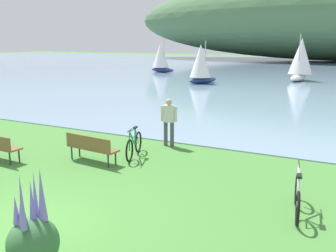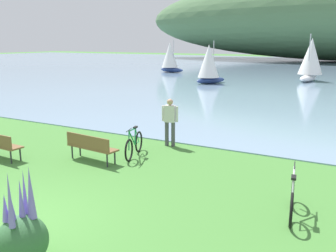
{
  "view_description": "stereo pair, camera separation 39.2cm",
  "coord_description": "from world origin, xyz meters",
  "px_view_note": "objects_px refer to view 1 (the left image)",
  "views": [
    {
      "loc": [
        5.9,
        -4.78,
        3.69
      ],
      "look_at": [
        0.49,
        5.76,
        1.0
      ],
      "focal_mm": 40.08,
      "sensor_mm": 36.0,
      "label": 1
    },
    {
      "loc": [
        6.25,
        -4.6,
        3.69
      ],
      "look_at": [
        0.49,
        5.76,
        1.0
      ],
      "focal_mm": 40.08,
      "sensor_mm": 36.0,
      "label": 2
    }
  ],
  "objects_px": {
    "person_at_shoreline": "(169,119)",
    "sailboat_mid_bay": "(201,64)",
    "sailboat_nearest_to_shore": "(301,59)",
    "bicycle_leaning_near_bench": "(134,145)",
    "park_bench_near_camera": "(91,146)",
    "sailboat_toward_hillside": "(161,57)",
    "bicycle_beside_path": "(297,197)"
  },
  "relations": [
    {
      "from": "person_at_shoreline",
      "to": "sailboat_mid_bay",
      "type": "height_order",
      "value": "sailboat_mid_bay"
    },
    {
      "from": "sailboat_nearest_to_shore",
      "to": "sailboat_mid_bay",
      "type": "relative_size",
      "value": 1.16
    },
    {
      "from": "bicycle_leaning_near_bench",
      "to": "person_at_shoreline",
      "type": "height_order",
      "value": "person_at_shoreline"
    },
    {
      "from": "park_bench_near_camera",
      "to": "sailboat_toward_hillside",
      "type": "bearing_deg",
      "value": 114.63
    },
    {
      "from": "bicycle_leaning_near_bench",
      "to": "sailboat_toward_hillside",
      "type": "xyz_separation_m",
      "value": [
        -15.14,
        30.03,
        1.44
      ]
    },
    {
      "from": "park_bench_near_camera",
      "to": "person_at_shoreline",
      "type": "distance_m",
      "value": 3.11
    },
    {
      "from": "bicycle_leaning_near_bench",
      "to": "sailboat_mid_bay",
      "type": "bearing_deg",
      "value": 106.63
    },
    {
      "from": "sailboat_mid_bay",
      "to": "sailboat_toward_hillside",
      "type": "relative_size",
      "value": 0.97
    },
    {
      "from": "bicycle_beside_path",
      "to": "bicycle_leaning_near_bench",
      "type": "bearing_deg",
      "value": 160.59
    },
    {
      "from": "bicycle_leaning_near_bench",
      "to": "person_at_shoreline",
      "type": "xyz_separation_m",
      "value": [
        0.41,
        1.7,
        0.58
      ]
    },
    {
      "from": "person_at_shoreline",
      "to": "sailboat_toward_hillside",
      "type": "xyz_separation_m",
      "value": [
        -15.55,
        28.34,
        0.86
      ]
    },
    {
      "from": "sailboat_mid_bay",
      "to": "sailboat_nearest_to_shore",
      "type": "bearing_deg",
      "value": 40.91
    },
    {
      "from": "bicycle_leaning_near_bench",
      "to": "sailboat_nearest_to_shore",
      "type": "distance_m",
      "value": 27.31
    },
    {
      "from": "sailboat_nearest_to_shore",
      "to": "sailboat_toward_hillside",
      "type": "height_order",
      "value": "sailboat_nearest_to_shore"
    },
    {
      "from": "bicycle_beside_path",
      "to": "sailboat_nearest_to_shore",
      "type": "relative_size",
      "value": 0.41
    },
    {
      "from": "bicycle_beside_path",
      "to": "park_bench_near_camera",
      "type": "bearing_deg",
      "value": 172.82
    },
    {
      "from": "sailboat_toward_hillside",
      "to": "sailboat_mid_bay",
      "type": "bearing_deg",
      "value": -45.91
    },
    {
      "from": "bicycle_beside_path",
      "to": "sailboat_mid_bay",
      "type": "relative_size",
      "value": 0.47
    },
    {
      "from": "sailboat_nearest_to_shore",
      "to": "sailboat_toward_hillside",
      "type": "distance_m",
      "value": 16.56
    },
    {
      "from": "bicycle_leaning_near_bench",
      "to": "sailboat_toward_hillside",
      "type": "height_order",
      "value": "sailboat_toward_hillside"
    },
    {
      "from": "park_bench_near_camera",
      "to": "sailboat_mid_bay",
      "type": "bearing_deg",
      "value": 103.73
    },
    {
      "from": "park_bench_near_camera",
      "to": "sailboat_toward_hillside",
      "type": "distance_m",
      "value": 34.28
    },
    {
      "from": "person_at_shoreline",
      "to": "park_bench_near_camera",
      "type": "bearing_deg",
      "value": -114.39
    },
    {
      "from": "person_at_shoreline",
      "to": "sailboat_toward_hillside",
      "type": "bearing_deg",
      "value": 118.75
    },
    {
      "from": "bicycle_beside_path",
      "to": "person_at_shoreline",
      "type": "xyz_separation_m",
      "value": [
        -4.96,
        3.59,
        0.58
      ]
    },
    {
      "from": "sailboat_nearest_to_shore",
      "to": "bicycle_beside_path",
      "type": "bearing_deg",
      "value": -81.81
    },
    {
      "from": "park_bench_near_camera",
      "to": "sailboat_mid_bay",
      "type": "height_order",
      "value": "sailboat_mid_bay"
    },
    {
      "from": "park_bench_near_camera",
      "to": "sailboat_nearest_to_shore",
      "type": "relative_size",
      "value": 0.43
    },
    {
      "from": "park_bench_near_camera",
      "to": "person_at_shoreline",
      "type": "height_order",
      "value": "person_at_shoreline"
    },
    {
      "from": "bicycle_beside_path",
      "to": "sailboat_toward_hillside",
      "type": "distance_m",
      "value": 37.97
    },
    {
      "from": "park_bench_near_camera",
      "to": "bicycle_leaning_near_bench",
      "type": "relative_size",
      "value": 1.07
    },
    {
      "from": "park_bench_near_camera",
      "to": "sailboat_nearest_to_shore",
      "type": "distance_m",
      "value": 28.45
    }
  ]
}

